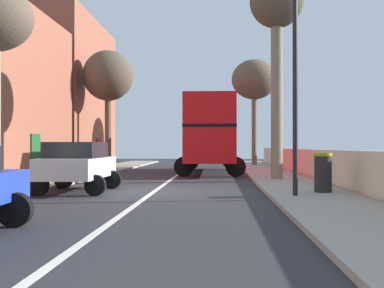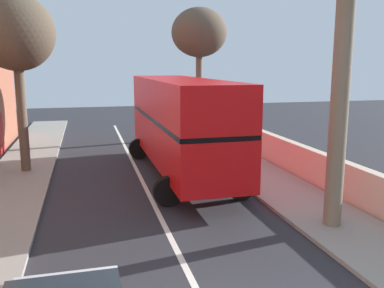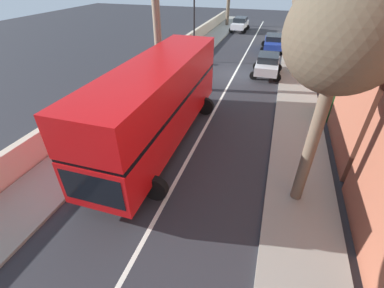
# 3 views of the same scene
# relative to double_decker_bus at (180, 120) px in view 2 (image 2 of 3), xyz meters

# --- Properties ---
(double_decker_bus) EXTENTS (3.62, 10.83, 4.06)m
(double_decker_bus) POSITION_rel_double_decker_bus_xyz_m (0.00, 0.00, 0.00)
(double_decker_bus) COLOR red
(double_decker_bus) RESTS_ON ground
(street_tree_right_1) EXTENTS (3.42, 3.42, 7.95)m
(street_tree_right_1) POSITION_rel_double_decker_bus_xyz_m (3.19, 8.84, 4.13)
(street_tree_right_1) COLOR brown
(street_tree_right_1) RESTS_ON sidewalk_right
(street_tree_left_4) EXTENTS (3.14, 3.14, 7.37)m
(street_tree_left_4) POSITION_rel_double_decker_bus_xyz_m (-6.41, 2.06, 3.49)
(street_tree_left_4) COLOR brown
(street_tree_left_4) RESTS_ON sidewalk_left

